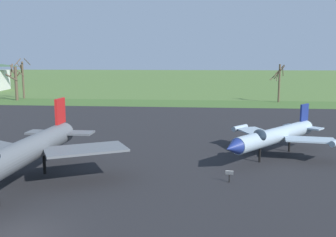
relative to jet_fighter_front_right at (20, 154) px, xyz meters
The scene contains 9 objects.
ground_plane 7.24m from the jet_fighter_front_right, 64.99° to the right, with size 600.00×600.00×0.00m, color #4C6B33.
asphalt_apron 13.10m from the jet_fighter_front_right, 77.04° to the left, with size 109.02×62.47×0.05m, color black.
grass_verge_strip 49.93m from the jet_fighter_front_right, 86.68° to the left, with size 169.02×12.00×0.06m, color #3F602A.
jet_fighter_front_right is the anchor object (origin of this frame).
jet_fighter_rear_left 20.10m from the jet_fighter_front_right, 29.81° to the left, with size 10.23×11.48×4.15m.
info_placard_rear_left 13.68m from the jet_fighter_front_right, 11.90° to the left, with size 0.55×0.29×0.89m.
bare_tree_far_left 62.07m from the jet_fighter_front_right, 116.13° to the left, with size 2.86×2.81×8.62m.
bare_tree_left_of_center 58.52m from the jet_fighter_front_right, 117.47° to the left, with size 3.15×3.21×7.50m.
bare_tree_center 59.75m from the jet_fighter_front_right, 64.39° to the left, with size 2.93×2.63×7.44m.
Camera 1 is at (8.69, -16.09, 8.25)m, focal length 40.68 mm.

